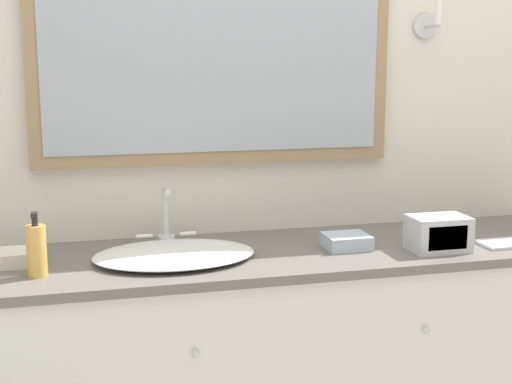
% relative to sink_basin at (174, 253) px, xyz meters
% --- Properties ---
extents(wall_back, '(8.00, 0.18, 2.55)m').
position_rel_sink_basin_xyz_m(wall_back, '(0.39, 0.33, 0.38)').
color(wall_back, silver).
rests_on(wall_back, ground_plane).
extents(vanity_counter, '(2.10, 0.57, 0.88)m').
position_rel_sink_basin_xyz_m(vanity_counter, '(0.39, 0.02, -0.46)').
color(vanity_counter, silver).
rests_on(vanity_counter, ground_plane).
extents(sink_basin, '(0.51, 0.41, 0.20)m').
position_rel_sink_basin_xyz_m(sink_basin, '(0.00, 0.00, 0.00)').
color(sink_basin, white).
rests_on(sink_basin, vanity_counter).
extents(soap_bottle, '(0.06, 0.06, 0.19)m').
position_rel_sink_basin_xyz_m(soap_bottle, '(-0.41, -0.08, 0.06)').
color(soap_bottle, gold).
rests_on(soap_bottle, vanity_counter).
extents(appliance_box, '(0.19, 0.13, 0.12)m').
position_rel_sink_basin_xyz_m(appliance_box, '(0.86, -0.11, 0.04)').
color(appliance_box, '#BCBCC1').
rests_on(appliance_box, vanity_counter).
extents(hand_towel_near_sink, '(0.15, 0.13, 0.05)m').
position_rel_sink_basin_xyz_m(hand_towel_near_sink, '(0.58, -0.01, 0.00)').
color(hand_towel_near_sink, '#A8B7C6').
rests_on(hand_towel_near_sink, vanity_counter).
extents(hand_towel_far_corner, '(0.18, 0.13, 0.04)m').
position_rel_sink_basin_xyz_m(hand_towel_far_corner, '(-0.49, 0.06, 0.00)').
color(hand_towel_far_corner, silver).
rests_on(hand_towel_far_corner, vanity_counter).
extents(metal_tray, '(0.16, 0.13, 0.01)m').
position_rel_sink_basin_xyz_m(metal_tray, '(1.11, -0.11, -0.01)').
color(metal_tray, silver).
rests_on(metal_tray, vanity_counter).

